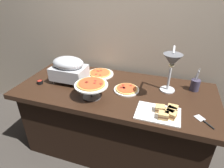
{
  "coord_description": "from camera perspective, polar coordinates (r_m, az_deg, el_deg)",
  "views": [
    {
      "loc": [
        0.47,
        -1.5,
        1.69
      ],
      "look_at": [
        -0.03,
        0.0,
        0.81
      ],
      "focal_mm": 30.17,
      "sensor_mm": 36.0,
      "label": 1
    }
  ],
  "objects": [
    {
      "name": "sauce_cup_near",
      "position": [
        2.04,
        -21.01,
        0.56
      ],
      "size": [
        0.06,
        0.06,
        0.03
      ],
      "color": "black",
      "rests_on": "buffet_table"
    },
    {
      "name": "pizza_plate_center",
      "position": [
        1.8,
        4.42,
        -1.58
      ],
      "size": [
        0.24,
        0.24,
        0.03
      ],
      "color": "white",
      "rests_on": "buffet_table"
    },
    {
      "name": "pizza_plate_raised_stand",
      "position": [
        1.65,
        -6.3,
        -0.5
      ],
      "size": [
        0.3,
        0.3,
        0.15
      ],
      "color": "#595B60",
      "rests_on": "buffet_table"
    },
    {
      "name": "sandwich_platter",
      "position": [
        1.53,
        15.44,
        -8.29
      ],
      "size": [
        0.34,
        0.24,
        0.06
      ],
      "color": "white",
      "rests_on": "buffet_table"
    },
    {
      "name": "serving_spatula",
      "position": [
        1.59,
        26.06,
        -10.06
      ],
      "size": [
        0.14,
        0.15,
        0.01
      ],
      "color": "#B7BABF",
      "rests_on": "buffet_table"
    },
    {
      "name": "pizza_plate_front",
      "position": [
        2.11,
        -3.63,
        3.22
      ],
      "size": [
        0.3,
        0.3,
        0.03
      ],
      "color": "white",
      "rests_on": "buffet_table"
    },
    {
      "name": "chafing_dish",
      "position": [
        1.94,
        -12.98,
        4.72
      ],
      "size": [
        0.34,
        0.24,
        0.27
      ],
      "color": "#B7BABF",
      "rests_on": "buffet_table"
    },
    {
      "name": "back_wall",
      "position": [
        2.11,
        5.15,
        15.58
      ],
      "size": [
        4.4,
        0.04,
        2.4
      ],
      "primitive_type": "cube",
      "color": "tan",
      "rests_on": "ground_plane"
    },
    {
      "name": "utensil_holder",
      "position": [
        1.94,
        23.85,
        -0.24
      ],
      "size": [
        0.08,
        0.08,
        0.23
      ],
      "color": "#383347",
      "rests_on": "buffet_table"
    },
    {
      "name": "ground_plane",
      "position": [
        2.31,
        0.67,
        -18.0
      ],
      "size": [
        8.0,
        8.0,
        0.0
      ],
      "primitive_type": "plane",
      "color": "#38332D"
    },
    {
      "name": "heat_lamp",
      "position": [
        1.58,
        17.63,
        5.85
      ],
      "size": [
        0.15,
        0.34,
        0.44
      ],
      "color": "#B7BABF",
      "rests_on": "buffet_table"
    },
    {
      "name": "buffet_table",
      "position": [
        2.04,
        0.73,
        -10.6
      ],
      "size": [
        1.9,
        0.84,
        0.76
      ],
      "color": "black",
      "rests_on": "ground_plane"
    }
  ]
}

